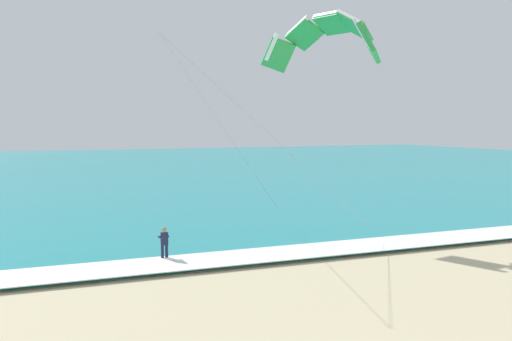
% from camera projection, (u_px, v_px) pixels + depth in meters
% --- Properties ---
extents(sea, '(200.00, 120.00, 0.20)m').
position_uv_depth(sea, '(79.00, 170.00, 82.13)').
color(sea, teal).
rests_on(sea, ground).
extents(surf_foam, '(200.00, 3.01, 0.04)m').
position_uv_depth(surf_foam, '(222.00, 259.00, 27.91)').
color(surf_foam, white).
rests_on(surf_foam, sea).
extents(surfboard, '(0.59, 1.44, 0.09)m').
position_uv_depth(surfboard, '(165.00, 262.00, 28.07)').
color(surfboard, '#239EC6').
rests_on(surfboard, ground).
extents(kitesurfer, '(0.55, 0.55, 1.69)m').
position_uv_depth(kitesurfer, '(164.00, 243.00, 28.01)').
color(kitesurfer, '#191E38').
rests_on(kitesurfer, ground).
extents(kite_primary, '(12.15, 8.61, 11.66)m').
position_uv_depth(kite_primary, '(325.00, 36.00, 34.09)').
color(kite_primary, green).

